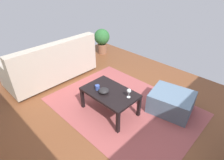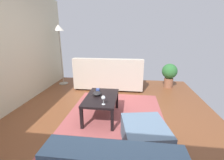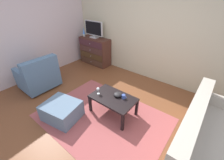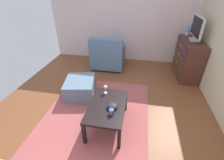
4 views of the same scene
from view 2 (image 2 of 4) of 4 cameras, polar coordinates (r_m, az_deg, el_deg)
ground_plane at (r=2.97m, az=-3.69°, el=-16.28°), size 5.81×4.54×0.05m
area_rug at (r=3.10m, az=0.76°, el=-14.10°), size 2.60×1.90×0.01m
coffee_table at (r=3.03m, az=-3.88°, el=-6.94°), size 0.92×0.58×0.43m
wine_glass at (r=2.65m, az=-3.18°, el=-6.54°), size 0.07×0.07×0.16m
mug at (r=3.18m, az=-5.15°, el=-3.89°), size 0.11×0.08×0.08m
bowl_decorative at (r=3.06m, az=-5.47°, el=-4.90°), size 0.17×0.17×0.08m
couch_large at (r=4.64m, az=-1.07°, el=1.33°), size 0.85×1.93×0.91m
ottoman at (r=2.43m, az=11.69°, el=-19.13°), size 0.80×0.72×0.36m
standing_lamp at (r=5.10m, az=-18.66°, el=15.62°), size 0.32×0.32×1.82m
potted_plant at (r=4.97m, az=20.07°, el=2.30°), size 0.44×0.44×0.72m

